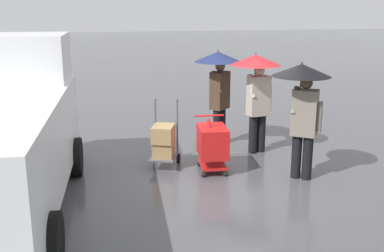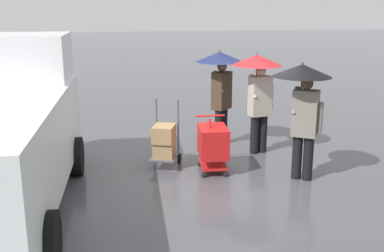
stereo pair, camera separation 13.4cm
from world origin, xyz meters
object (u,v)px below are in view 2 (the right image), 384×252
pedestrian_white_side (221,75)px  pedestrian_pink_side (303,95)px  pedestrian_black_side (258,80)px  hand_dolly_boxes (164,142)px  shopping_cart_vendor (213,143)px

pedestrian_white_side → pedestrian_pink_side: bearing=111.7°
pedestrian_black_side → pedestrian_white_side: bearing=-49.4°
hand_dolly_boxes → pedestrian_black_side: size_ratio=0.61×
pedestrian_black_side → pedestrian_white_side: size_ratio=1.00×
shopping_cart_vendor → hand_dolly_boxes: bearing=-24.7°
pedestrian_white_side → hand_dolly_boxes: bearing=42.6°
hand_dolly_boxes → pedestrian_pink_side: bearing=156.2°
shopping_cart_vendor → hand_dolly_boxes: hand_dolly_boxes is taller
pedestrian_pink_side → pedestrian_white_side: same height
shopping_cart_vendor → pedestrian_pink_side: 1.90m
shopping_cart_vendor → pedestrian_white_side: size_ratio=0.49×
hand_dolly_boxes → pedestrian_white_side: 2.21m
pedestrian_black_side → shopping_cart_vendor: bearing=39.7°
pedestrian_pink_side → pedestrian_black_side: same height
hand_dolly_boxes → shopping_cart_vendor: bearing=155.3°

